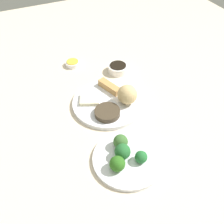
% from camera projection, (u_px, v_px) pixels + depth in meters
% --- Properties ---
extents(tabletop, '(2.20, 2.20, 0.02)m').
position_uv_depth(tabletop, '(102.00, 110.00, 1.03)').
color(tabletop, beige).
rests_on(tabletop, ground).
extents(main_plate, '(0.29, 0.29, 0.02)m').
position_uv_depth(main_plate, '(108.00, 103.00, 1.04)').
color(main_plate, white).
rests_on(main_plate, tabletop).
extents(rice_scoop, '(0.08, 0.08, 0.08)m').
position_uv_depth(rice_scoop, '(127.00, 95.00, 1.00)').
color(rice_scoop, tan).
rests_on(rice_scoop, main_plate).
extents(spring_roll, '(0.07, 0.11, 0.03)m').
position_uv_depth(spring_roll, '(109.00, 87.00, 1.07)').
color(spring_roll, tan).
rests_on(spring_roll, main_plate).
extents(crab_rangoon_wonton, '(0.10, 0.09, 0.01)m').
position_uv_depth(crab_rangoon_wonton, '(90.00, 99.00, 1.03)').
color(crab_rangoon_wonton, beige).
rests_on(crab_rangoon_wonton, main_plate).
extents(stir_fry_heap, '(0.10, 0.10, 0.02)m').
position_uv_depth(stir_fry_heap, '(107.00, 113.00, 0.97)').
color(stir_fry_heap, '#423626').
rests_on(stir_fry_heap, main_plate).
extents(broccoli_plate, '(0.23, 0.23, 0.01)m').
position_uv_depth(broccoli_plate, '(128.00, 159.00, 0.84)').
color(broccoli_plate, white).
rests_on(broccoli_plate, tabletop).
extents(broccoli_floret_0, '(0.04, 0.04, 0.04)m').
position_uv_depth(broccoli_floret_0, '(141.00, 157.00, 0.82)').
color(broccoli_floret_0, '#22682F').
rests_on(broccoli_floret_0, broccoli_plate).
extents(broccoli_floret_1, '(0.05, 0.05, 0.05)m').
position_uv_depth(broccoli_floret_1, '(117.00, 164.00, 0.79)').
color(broccoli_floret_1, '#2C651C').
rests_on(broccoli_floret_1, broccoli_plate).
extents(broccoli_floret_2, '(0.05, 0.05, 0.05)m').
position_uv_depth(broccoli_floret_2, '(123.00, 152.00, 0.82)').
color(broccoli_floret_2, '#24632E').
rests_on(broccoli_floret_2, broccoli_plate).
extents(broccoli_floret_3, '(0.05, 0.05, 0.05)m').
position_uv_depth(broccoli_floret_3, '(121.00, 142.00, 0.85)').
color(broccoli_floret_3, '#3A672E').
rests_on(broccoli_floret_3, broccoli_plate).
extents(soy_sauce_bowl, '(0.09, 0.09, 0.03)m').
position_uv_depth(soy_sauce_bowl, '(118.00, 69.00, 1.19)').
color(soy_sauce_bowl, white).
rests_on(soy_sauce_bowl, tabletop).
extents(soy_sauce_bowl_liquid, '(0.07, 0.07, 0.00)m').
position_uv_depth(soy_sauce_bowl_liquid, '(118.00, 65.00, 1.17)').
color(soy_sauce_bowl_liquid, black).
rests_on(soy_sauce_bowl_liquid, soy_sauce_bowl).
extents(sauce_ramekin_hot_mustard, '(0.07, 0.07, 0.02)m').
position_uv_depth(sauce_ramekin_hot_mustard, '(73.00, 64.00, 1.23)').
color(sauce_ramekin_hot_mustard, white).
rests_on(sauce_ramekin_hot_mustard, tabletop).
extents(sauce_ramekin_hot_mustard_liquid, '(0.06, 0.06, 0.00)m').
position_uv_depth(sauce_ramekin_hot_mustard_liquid, '(72.00, 61.00, 1.22)').
color(sauce_ramekin_hot_mustard_liquid, yellow).
rests_on(sauce_ramekin_hot_mustard_liquid, sauce_ramekin_hot_mustard).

